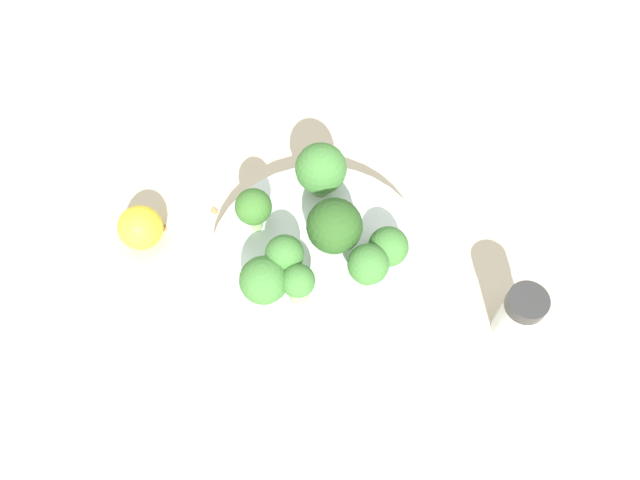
{
  "coord_description": "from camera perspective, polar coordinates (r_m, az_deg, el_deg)",
  "views": [
    {
      "loc": [
        0.28,
        0.04,
        0.59
      ],
      "look_at": [
        0.0,
        0.0,
        0.07
      ],
      "focal_mm": 35.0,
      "sensor_mm": 36.0,
      "label": 1
    }
  ],
  "objects": [
    {
      "name": "broccoli_floret_7",
      "position": [
        0.58,
        -2.01,
        -3.95
      ],
      "size": [
        0.03,
        0.03,
        0.05
      ],
      "color": "#8EB770",
      "rests_on": "bowl"
    },
    {
      "name": "almond_crumb_0",
      "position": [
        0.7,
        -14.1,
        1.16
      ],
      "size": [
        0.01,
        0.01,
        0.01
      ],
      "primitive_type": "cube",
      "rotation": [
        0.0,
        0.0,
        0.27
      ],
      "color": "olive",
      "rests_on": "ground_plane"
    },
    {
      "name": "broccoli_floret_5",
      "position": [
        0.61,
        -6.09,
        2.93
      ],
      "size": [
        0.04,
        0.04,
        0.06
      ],
      "color": "#8EB770",
      "rests_on": "bowl"
    },
    {
      "name": "broccoli_floret_2",
      "position": [
        0.58,
        -5.17,
        -3.73
      ],
      "size": [
        0.05,
        0.05,
        0.05
      ],
      "color": "#8EB770",
      "rests_on": "bowl"
    },
    {
      "name": "broccoli_floret_0",
      "position": [
        0.59,
        1.33,
        1.21
      ],
      "size": [
        0.05,
        0.05,
        0.07
      ],
      "color": "#84AD66",
      "rests_on": "bowl"
    },
    {
      "name": "bowl",
      "position": [
        0.64,
        0.0,
        -2.3
      ],
      "size": [
        0.22,
        0.22,
        0.04
      ],
      "primitive_type": "cylinder",
      "color": "silver",
      "rests_on": "ground_plane"
    },
    {
      "name": "almond_crumb_1",
      "position": [
        0.7,
        -9.67,
        2.68
      ],
      "size": [
        0.01,
        0.01,
        0.01
      ],
      "primitive_type": "cube",
      "rotation": [
        0.0,
        0.0,
        4.2
      ],
      "color": "#AD7F4C",
      "rests_on": "ground_plane"
    },
    {
      "name": "broccoli_floret_1",
      "position": [
        0.6,
        6.26,
        -0.64
      ],
      "size": [
        0.04,
        0.04,
        0.05
      ],
      "color": "#7A9E5B",
      "rests_on": "bowl"
    },
    {
      "name": "broccoli_floret_4",
      "position": [
        0.58,
        -3.25,
        -1.47
      ],
      "size": [
        0.04,
        0.04,
        0.06
      ],
      "color": "#7A9E5B",
      "rests_on": "bowl"
    },
    {
      "name": "broccoli_floret_6",
      "position": [
        0.58,
        4.41,
        -2.3
      ],
      "size": [
        0.04,
        0.04,
        0.05
      ],
      "color": "#7A9E5B",
      "rests_on": "bowl"
    },
    {
      "name": "ground_plane",
      "position": [
        0.66,
        0.0,
        -3.05
      ],
      "size": [
        3.0,
        3.0,
        0.0
      ],
      "primitive_type": "plane",
      "color": "beige"
    },
    {
      "name": "broccoli_floret_3",
      "position": [
        0.63,
        0.08,
        6.47
      ],
      "size": [
        0.05,
        0.05,
        0.06
      ],
      "color": "#7A9E5B",
      "rests_on": "bowl"
    },
    {
      "name": "pepper_shaker",
      "position": [
        0.63,
        17.72,
        -6.44
      ],
      "size": [
        0.04,
        0.04,
        0.07
      ],
      "color": "#B2B7BC",
      "rests_on": "ground_plane"
    },
    {
      "name": "lemon_wedge",
      "position": [
        0.68,
        -16.09,
        1.11
      ],
      "size": [
        0.05,
        0.05,
        0.05
      ],
      "primitive_type": "sphere",
      "color": "yellow",
      "rests_on": "ground_plane"
    }
  ]
}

